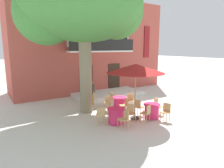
# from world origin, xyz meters

# --- Properties ---
(ground_plane) EXTENTS (120.00, 120.00, 0.00)m
(ground_plane) POSITION_xyz_m (0.00, 0.00, 0.00)
(ground_plane) COLOR silver
(building_facade) EXTENTS (13.00, 5.09, 7.50)m
(building_facade) POSITION_xyz_m (0.03, 6.99, 3.75)
(building_facade) COLOR #B24C42
(building_facade) RESTS_ON ground
(entrance_step_platform) EXTENTS (5.26, 2.52, 0.25)m
(entrance_step_platform) POSITION_xyz_m (0.03, 3.74, 0.12)
(entrance_step_platform) COLOR silver
(entrance_step_platform) RESTS_ON ground
(plane_tree) EXTENTS (6.66, 5.84, 7.80)m
(plane_tree) POSITION_xyz_m (-3.24, 1.13, 5.70)
(plane_tree) COLOR #7F755B
(plane_tree) RESTS_ON ground
(cafe_table_near_tree) EXTENTS (0.86, 0.86, 0.76)m
(cafe_table_near_tree) POSITION_xyz_m (-2.74, -1.37, 0.39)
(cafe_table_near_tree) COLOR #E52D66
(cafe_table_near_tree) RESTS_ON ground
(cafe_chair_near_tree_0) EXTENTS (0.46, 0.46, 0.91)m
(cafe_chair_near_tree_0) POSITION_xyz_m (-2.80, -2.13, 0.53)
(cafe_chair_near_tree_0) COLOR tan
(cafe_chair_near_tree_0) RESTS_ON ground
(cafe_chair_near_tree_1) EXTENTS (0.52, 0.52, 0.91)m
(cafe_chair_near_tree_1) POSITION_xyz_m (-2.02, -1.59, 0.53)
(cafe_chair_near_tree_1) COLOR tan
(cafe_chair_near_tree_1) RESTS_ON ground
(cafe_chair_near_tree_2) EXTENTS (0.50, 0.50, 0.91)m
(cafe_chair_near_tree_2) POSITION_xyz_m (-2.60, -0.64, 0.53)
(cafe_chair_near_tree_2) COLOR tan
(cafe_chair_near_tree_2) RESTS_ON ground
(cafe_chair_near_tree_3) EXTENTS (0.53, 0.53, 0.91)m
(cafe_chair_near_tree_3) POSITION_xyz_m (-3.46, -1.14, 0.53)
(cafe_chair_near_tree_3) COLOR tan
(cafe_chair_near_tree_3) RESTS_ON ground
(cafe_table_middle) EXTENTS (0.86, 0.86, 0.76)m
(cafe_table_middle) POSITION_xyz_m (-0.75, -1.74, 0.39)
(cafe_table_middle) COLOR #E52D66
(cafe_table_middle) RESTS_ON ground
(cafe_chair_middle_0) EXTENTS (0.50, 0.50, 0.91)m
(cafe_chair_middle_0) POSITION_xyz_m (-0.45, -2.44, 0.53)
(cafe_chair_middle_0) COLOR tan
(cafe_chair_middle_0) RESTS_ON ground
(cafe_chair_middle_1) EXTENTS (0.49, 0.49, 0.91)m
(cafe_chair_middle_1) POSITION_xyz_m (-0.05, -1.48, 0.53)
(cafe_chair_middle_1) COLOR tan
(cafe_chair_middle_1) RESTS_ON ground
(cafe_chair_middle_2) EXTENTS (0.51, 0.51, 0.91)m
(cafe_chair_middle_2) POSITION_xyz_m (-1.09, -1.07, 0.53)
(cafe_chair_middle_2) COLOR tan
(cafe_chair_middle_2) RESTS_ON ground
(cafe_chair_middle_3) EXTENTS (0.52, 0.52, 0.91)m
(cafe_chair_middle_3) POSITION_xyz_m (-1.42, -2.09, 0.53)
(cafe_chair_middle_3) COLOR tan
(cafe_chair_middle_3) RESTS_ON ground
(cafe_table_front) EXTENTS (0.86, 0.86, 0.76)m
(cafe_table_front) POSITION_xyz_m (-1.31, 0.36, 0.39)
(cafe_table_front) COLOR #E52D66
(cafe_table_front) RESTS_ON ground
(cafe_chair_front_0) EXTENTS (0.51, 0.51, 0.91)m
(cafe_chair_front_0) POSITION_xyz_m (-0.57, 0.19, 0.53)
(cafe_chair_front_0) COLOR tan
(cafe_chair_front_0) RESTS_ON ground
(cafe_chair_front_1) EXTENTS (0.44, 0.44, 0.91)m
(cafe_chair_front_1) POSITION_xyz_m (-1.30, 1.11, 0.53)
(cafe_chair_front_1) COLOR tan
(cafe_chair_front_1) RESTS_ON ground
(cafe_chair_front_2) EXTENTS (0.50, 0.50, 0.91)m
(cafe_chair_front_2) POSITION_xyz_m (-2.05, 0.51, 0.53)
(cafe_chair_front_2) COLOR tan
(cafe_chair_front_2) RESTS_ON ground
(cafe_chair_front_3) EXTENTS (0.51, 0.51, 0.91)m
(cafe_chair_front_3) POSITION_xyz_m (-1.49, -0.37, 0.53)
(cafe_chair_front_3) COLOR tan
(cafe_chair_front_3) RESTS_ON ground
(cafe_umbrella) EXTENTS (2.90, 2.90, 2.85)m
(cafe_umbrella) POSITION_xyz_m (-1.57, -1.36, 2.61)
(cafe_umbrella) COLOR #997A56
(cafe_umbrella) RESTS_ON ground
(pedestrian_near_entrance) EXTENTS (0.53, 0.40, 1.59)m
(pedestrian_near_entrance) POSITION_xyz_m (-2.32, 2.04, 0.90)
(pedestrian_near_entrance) COLOR gold
(pedestrian_near_entrance) RESTS_ON ground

